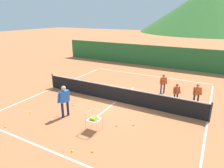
{
  "coord_description": "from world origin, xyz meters",
  "views": [
    {
      "loc": [
        5.0,
        -9.83,
        4.97
      ],
      "look_at": [
        -0.2,
        -0.17,
        1.15
      ],
      "focal_mm": 31.46,
      "sensor_mm": 36.0,
      "label": 1
    }
  ],
  "objects": [
    {
      "name": "tennis_ball_7",
      "position": [
        -3.39,
        -3.57,
        0.03
      ],
      "size": [
        0.07,
        0.07,
        0.07
      ],
      "primitive_type": "sphere",
      "color": "yellow",
      "rests_on": "ground"
    },
    {
      "name": "ball_cart",
      "position": [
        0.56,
        -3.32,
        0.6
      ],
      "size": [
        0.58,
        0.58,
        0.9
      ],
      "color": "#B7B7BC",
      "rests_on": "ground"
    },
    {
      "name": "line_sideline_west",
      "position": [
        -5.11,
        0.0,
        0.0
      ],
      "size": [
        0.08,
        11.65,
        0.01
      ],
      "primitive_type": "cube",
      "color": "white",
      "rests_on": "ground"
    },
    {
      "name": "tennis_ball_1",
      "position": [
        1.31,
        -2.54,
        0.03
      ],
      "size": [
        0.07,
        0.07,
        0.07
      ],
      "primitive_type": "sphere",
      "color": "yellow",
      "rests_on": "ground"
    },
    {
      "name": "tennis_ball_9",
      "position": [
        2.01,
        -2.1,
        0.03
      ],
      "size": [
        0.07,
        0.07,
        0.07
      ],
      "primitive_type": "sphere",
      "color": "yellow",
      "rests_on": "ground"
    },
    {
      "name": "tennis_ball_5",
      "position": [
        -3.25,
        -5.12,
        0.03
      ],
      "size": [
        0.07,
        0.07,
        0.07
      ],
      "primitive_type": "sphere",
      "color": "yellow",
      "rests_on": "ground"
    },
    {
      "name": "windscreen_fence",
      "position": [
        0.0,
        9.74,
        1.07
      ],
      "size": [
        22.48,
        0.08,
        2.14
      ],
      "primitive_type": "cube",
      "color": "#286B33",
      "rests_on": "ground"
    },
    {
      "name": "tennis_net",
      "position": [
        0.0,
        0.0,
        0.5
      ],
      "size": [
        10.43,
        0.08,
        1.05
      ],
      "color": "#333338",
      "rests_on": "ground"
    },
    {
      "name": "ground_plane",
      "position": [
        0.0,
        0.0,
        0.0
      ],
      "size": [
        120.0,
        120.0,
        0.0
      ],
      "primitive_type": "plane",
      "color": "#C67042"
    },
    {
      "name": "tennis_ball_8",
      "position": [
        -0.91,
        -1.58,
        0.03
      ],
      "size": [
        0.07,
        0.07,
        0.07
      ],
      "primitive_type": "sphere",
      "color": "yellow",
      "rests_on": "ground"
    },
    {
      "name": "hill_0",
      "position": [
        0.89,
        61.76,
        7.01
      ],
      "size": [
        42.26,
        42.26,
        14.02
      ],
      "primitive_type": "cone",
      "color": "#38702D",
      "rests_on": "ground"
    },
    {
      "name": "tennis_ball_3",
      "position": [
        2.69,
        -0.66,
        0.03
      ],
      "size": [
        0.07,
        0.07,
        0.07
      ],
      "primitive_type": "sphere",
      "color": "yellow",
      "rests_on": "ground"
    },
    {
      "name": "tennis_ball_6",
      "position": [
        1.36,
        -4.67,
        0.03
      ],
      "size": [
        0.07,
        0.07,
        0.07
      ],
      "primitive_type": "sphere",
      "color": "yellow",
      "rests_on": "ground"
    },
    {
      "name": "line_baseline_near",
      "position": [
        0.0,
        -5.38,
        0.0
      ],
      "size": [
        10.22,
        0.08,
        0.01
      ],
      "primitive_type": "cube",
      "color": "white",
      "rests_on": "ground"
    },
    {
      "name": "student_1",
      "position": [
        3.24,
        1.5,
        0.74
      ],
      "size": [
        0.42,
        0.68,
        1.23
      ],
      "color": "black",
      "rests_on": "ground"
    },
    {
      "name": "tennis_ball_2",
      "position": [
        0.65,
        -5.02,
        0.03
      ],
      "size": [
        0.07,
        0.07,
        0.07
      ],
      "primitive_type": "sphere",
      "color": "yellow",
      "rests_on": "ground"
    },
    {
      "name": "student_0",
      "position": [
        2.13,
        2.69,
        0.8
      ],
      "size": [
        0.48,
        0.7,
        1.33
      ],
      "color": "navy",
      "rests_on": "ground"
    },
    {
      "name": "line_service_center",
      "position": [
        0.0,
        0.0,
        0.0
      ],
      "size": [
        0.08,
        5.55,
        0.01
      ],
      "primitive_type": "cube",
      "color": "white",
      "rests_on": "ground"
    },
    {
      "name": "line_baseline_far",
      "position": [
        0.0,
        6.27,
        0.0
      ],
      "size": [
        10.22,
        0.08,
        0.01
      ],
      "primitive_type": "cube",
      "color": "white",
      "rests_on": "ground"
    },
    {
      "name": "instructor",
      "position": [
        -1.47,
        -2.93,
        1.01
      ],
      "size": [
        0.44,
        0.83,
        1.69
      ],
      "color": "#191E4C",
      "rests_on": "ground"
    },
    {
      "name": "line_sideline_east",
      "position": [
        5.11,
        0.0,
        0.0
      ],
      "size": [
        0.08,
        11.65,
        0.01
      ],
      "primitive_type": "cube",
      "color": "white",
      "rests_on": "ground"
    },
    {
      "name": "student_2",
      "position": [
        4.33,
        1.8,
        0.79
      ],
      "size": [
        0.52,
        0.65,
        1.31
      ],
      "color": "black",
      "rests_on": "ground"
    },
    {
      "name": "tennis_ball_0",
      "position": [
        -1.96,
        -1.77,
        0.03
      ],
      "size": [
        0.07,
        0.07,
        0.07
      ],
      "primitive_type": "sphere",
      "color": "yellow",
      "rests_on": "ground"
    }
  ]
}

